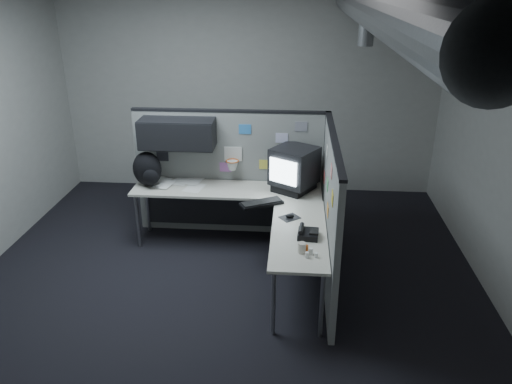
# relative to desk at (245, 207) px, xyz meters

# --- Properties ---
(room) EXTENTS (5.62, 5.62, 3.22)m
(room) POSITION_rel_desk_xyz_m (0.41, -0.70, 1.48)
(room) COLOR black
(room) RESTS_ON ground
(partition_back) EXTENTS (2.44, 0.42, 1.63)m
(partition_back) POSITION_rel_desk_xyz_m (-0.40, 0.53, 0.38)
(partition_back) COLOR gray
(partition_back) RESTS_ON ground
(partition_right) EXTENTS (0.07, 2.23, 1.63)m
(partition_right) POSITION_rel_desk_xyz_m (0.95, -0.49, 0.21)
(partition_right) COLOR gray
(partition_right) RESTS_ON ground
(desk) EXTENTS (2.31, 2.11, 0.73)m
(desk) POSITION_rel_desk_xyz_m (0.00, 0.00, 0.00)
(desk) COLOR beige
(desk) RESTS_ON ground
(monitor) EXTENTS (0.64, 0.64, 0.53)m
(monitor) POSITION_rel_desk_xyz_m (0.57, 0.30, 0.39)
(monitor) COLOR black
(monitor) RESTS_ON desk
(keyboard) EXTENTS (0.51, 0.38, 0.04)m
(keyboard) POSITION_rel_desk_xyz_m (0.21, -0.16, 0.14)
(keyboard) COLOR black
(keyboard) RESTS_ON desk
(mouse) EXTENTS (0.25, 0.25, 0.04)m
(mouse) POSITION_rel_desk_xyz_m (0.54, -0.47, 0.13)
(mouse) COLOR black
(mouse) RESTS_ON desk
(phone) EXTENTS (0.22, 0.24, 0.10)m
(phone) POSITION_rel_desk_xyz_m (0.72, -0.89, 0.16)
(phone) COLOR black
(phone) RESTS_ON desk
(bottles) EXTENTS (0.13, 0.14, 0.07)m
(bottles) POSITION_rel_desk_xyz_m (0.73, -1.24, 0.15)
(bottles) COLOR silver
(bottles) RESTS_ON desk
(cup) EXTENTS (0.10, 0.10, 0.10)m
(cup) POSITION_rel_desk_xyz_m (0.66, -1.20, 0.17)
(cup) COLOR #BCB3A6
(cup) RESTS_ON desk
(papers) EXTENTS (0.81, 0.63, 0.02)m
(papers) POSITION_rel_desk_xyz_m (-0.92, 0.42, 0.13)
(papers) COLOR white
(papers) RESTS_ON desk
(backpack) EXTENTS (0.40, 0.36, 0.43)m
(backpack) POSITION_rel_desk_xyz_m (-1.22, 0.29, 0.33)
(backpack) COLOR black
(backpack) RESTS_ON desk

